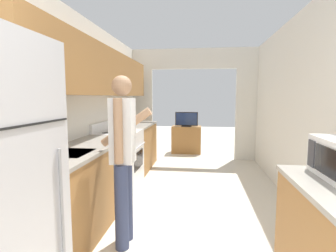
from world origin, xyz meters
TOP-DOWN VIEW (x-y plane):
  - wall_left at (-1.35, 2.55)m, footprint 0.38×7.83m
  - wall_right at (1.43, 2.11)m, footprint 0.06×7.83m
  - wall_far_with_doorway at (0.00, 5.46)m, footprint 3.19×0.06m
  - counter_left at (-1.10, 3.09)m, footprint 0.62×4.03m
  - range_oven at (-1.09, 3.38)m, footprint 0.66×0.78m
  - person at (-0.54, 1.81)m, footprint 0.52×0.38m
  - tv_cabinet at (-0.18, 6.07)m, footprint 0.74×0.42m
  - television at (-0.18, 6.03)m, footprint 0.57×0.16m

SIDE VIEW (x-z plane):
  - tv_cabinet at x=-0.18m, z-range 0.00..0.68m
  - counter_left at x=-1.10m, z-range 0.00..0.89m
  - range_oven at x=-1.09m, z-range -0.06..0.97m
  - television at x=-0.18m, z-range 0.68..1.04m
  - person at x=-0.54m, z-range 0.06..1.68m
  - wall_right at x=1.43m, z-range 0.00..2.50m
  - wall_far_with_doorway at x=0.00m, z-range 0.21..2.71m
  - wall_left at x=-1.35m, z-range 0.22..2.72m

